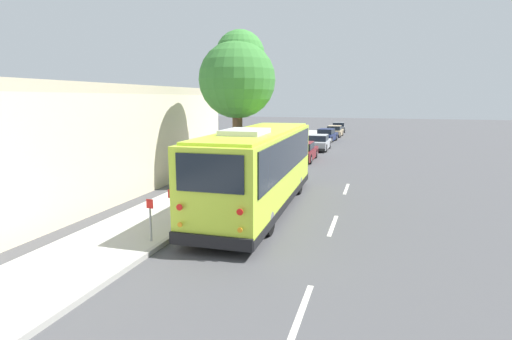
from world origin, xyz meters
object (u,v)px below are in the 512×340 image
at_px(shuttle_bus, 259,165).
at_px(street_tree, 238,75).
at_px(parked_sedan_maroon, 302,152).
at_px(parked_sedan_silver, 319,143).
at_px(parked_sedan_tan, 334,131).
at_px(sign_post_far, 172,208).
at_px(parked_sedan_navy, 326,136).
at_px(parked_sedan_gray, 338,127).
at_px(sign_post_near, 150,219).
at_px(fire_hydrant, 253,167).

height_order(shuttle_bus, street_tree, street_tree).
bearing_deg(parked_sedan_maroon, parked_sedan_silver, -3.14).
relative_size(parked_sedan_tan, sign_post_far, 3.29).
distance_m(parked_sedan_navy, street_tree, 22.74).
xyz_separation_m(parked_sedan_tan, parked_sedan_gray, (6.81, 0.19, -0.00)).
bearing_deg(sign_post_near, parked_sedan_gray, -1.69).
bearing_deg(parked_sedan_silver, parked_sedan_navy, 1.88).
relative_size(parked_sedan_gray, sign_post_far, 3.43).
height_order(parked_sedan_gray, fire_hydrant, parked_sedan_gray).
relative_size(shuttle_bus, fire_hydrant, 13.04).
bearing_deg(parked_sedan_gray, shuttle_bus, 176.07).
bearing_deg(fire_hydrant, parked_sedan_silver, -7.75).
distance_m(parked_sedan_tan, parked_sedan_gray, 6.81).
bearing_deg(parked_sedan_gray, parked_sedan_navy, 175.05).
height_order(shuttle_bus, fire_hydrant, shuttle_bus).
distance_m(parked_sedan_navy, fire_hydrant, 20.47).
height_order(parked_sedan_tan, sign_post_far, sign_post_far).
height_order(parked_sedan_maroon, street_tree, street_tree).
height_order(sign_post_near, fire_hydrant, sign_post_near).
distance_m(parked_sedan_silver, sign_post_near, 24.38).
relative_size(street_tree, sign_post_near, 5.93).
bearing_deg(parked_sedan_silver, shuttle_bus, -178.85).
distance_m(parked_sedan_navy, parked_sedan_tan, 5.93).
xyz_separation_m(parked_sedan_navy, parked_sedan_tan, (5.92, -0.21, -0.03)).
height_order(sign_post_near, sign_post_far, sign_post_far).
relative_size(parked_sedan_maroon, sign_post_far, 3.59).
bearing_deg(parked_sedan_silver, parked_sedan_tan, 0.08).
relative_size(parked_sedan_navy, sign_post_near, 3.41).
bearing_deg(parked_sedan_navy, parked_sedan_maroon, -175.10).
bearing_deg(street_tree, sign_post_far, -176.30).
xyz_separation_m(parked_sedan_navy, sign_post_near, (-31.52, 1.29, 0.21)).
height_order(parked_sedan_tan, street_tree, street_tree).
bearing_deg(sign_post_near, parked_sedan_silver, -3.62).
distance_m(parked_sedan_silver, sign_post_far, 23.10).
xyz_separation_m(street_tree, sign_post_far, (-8.10, -0.52, -4.71)).
bearing_deg(parked_sedan_navy, parked_sedan_gray, 4.86).
bearing_deg(parked_sedan_navy, parked_sedan_silver, -173.10).
bearing_deg(sign_post_far, fire_hydrant, 1.54).
height_order(shuttle_bus, sign_post_far, shuttle_bus).
bearing_deg(parked_sedan_gray, street_tree, 172.12).
bearing_deg(sign_post_near, sign_post_far, 0.00).
xyz_separation_m(parked_sedan_maroon, parked_sedan_silver, (6.35, -0.25, -0.00)).
distance_m(sign_post_near, sign_post_far, 1.29).
xyz_separation_m(shuttle_bus, parked_sedan_navy, (26.71, 0.66, -1.19)).
bearing_deg(sign_post_far, parked_sedan_gray, -1.74).
distance_m(shuttle_bus, parked_sedan_silver, 19.56).
relative_size(parked_sedan_silver, parked_sedan_tan, 1.01).
height_order(shuttle_bus, parked_sedan_maroon, shuttle_bus).
bearing_deg(sign_post_far, street_tree, 3.70).
relative_size(parked_sedan_maroon, sign_post_near, 3.60).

